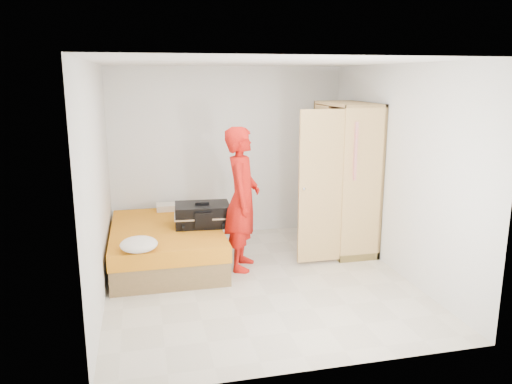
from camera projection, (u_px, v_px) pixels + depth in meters
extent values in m
plane|color=beige|center=(258.00, 280.00, 6.14)|extent=(4.00, 4.00, 0.00)
plane|color=white|center=(258.00, 62.00, 5.56)|extent=(4.00, 4.00, 0.00)
cube|color=white|center=(228.00, 152.00, 7.75)|extent=(3.60, 0.02, 2.60)
cube|color=white|center=(316.00, 224.00, 3.95)|extent=(3.60, 0.02, 2.60)
cube|color=white|center=(98.00, 184.00, 5.45)|extent=(0.02, 4.00, 2.60)
cube|color=white|center=(397.00, 170.00, 6.25)|extent=(0.02, 4.00, 2.60)
cube|color=brown|center=(167.00, 252.00, 6.71)|extent=(1.40, 2.00, 0.30)
cube|color=orange|center=(166.00, 234.00, 6.65)|extent=(1.42, 2.02, 0.20)
cube|color=#E8BC71|center=(363.00, 176.00, 7.16)|extent=(0.04, 1.20, 2.10)
cube|color=#E8BC71|center=(363.00, 186.00, 6.55)|extent=(0.58, 0.04, 2.10)
cube|color=#E8BC71|center=(330.00, 170.00, 7.65)|extent=(0.58, 0.04, 2.10)
cube|color=#E8BC71|center=(349.00, 104.00, 6.86)|extent=(0.58, 1.20, 0.04)
cube|color=#A58C47|center=(343.00, 244.00, 7.32)|extent=(0.58, 1.20, 0.10)
cube|color=#E8BC71|center=(320.00, 174.00, 7.32)|extent=(0.04, 0.59, 2.00)
cube|color=#E8BC71|center=(321.00, 187.00, 6.43)|extent=(0.59, 0.04, 2.00)
cylinder|color=#B2B2B7|center=(348.00, 116.00, 6.90)|extent=(0.02, 1.10, 0.02)
imported|color=red|center=(242.00, 199.00, 6.36)|extent=(0.63, 0.78, 1.84)
cube|color=black|center=(202.00, 215.00, 6.67)|extent=(0.75, 0.56, 0.29)
cube|color=black|center=(202.00, 203.00, 6.64)|extent=(0.19, 0.06, 0.03)
ellipsoid|color=white|center=(139.00, 244.00, 5.68)|extent=(0.43, 0.43, 0.16)
cube|color=white|center=(174.00, 207.00, 7.46)|extent=(0.51, 0.27, 0.09)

